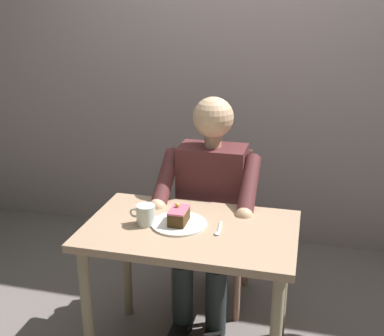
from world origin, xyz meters
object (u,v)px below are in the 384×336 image
(seated_person, at_px, (209,206))
(cake_slice, at_px, (179,216))
(chair, at_px, (215,219))
(coffee_cup, at_px, (146,215))
(dining_table, at_px, (190,247))
(dessert_spoon, at_px, (218,230))

(seated_person, xyz_separation_m, cake_slice, (0.06, 0.40, 0.12))
(chair, bearing_deg, coffee_cup, 71.26)
(seated_person, relative_size, coffee_cup, 9.98)
(dining_table, height_order, chair, chair)
(cake_slice, distance_m, coffee_cup, 0.15)
(cake_slice, distance_m, dessert_spoon, 0.20)
(coffee_cup, bearing_deg, cake_slice, -167.02)
(dining_table, xyz_separation_m, seated_person, (-0.00, -0.41, 0.03))
(cake_slice, relative_size, dessert_spoon, 0.88)
(chair, relative_size, dessert_spoon, 6.14)
(chair, distance_m, cake_slice, 0.64)
(dining_table, bearing_deg, coffee_cup, 6.67)
(seated_person, height_order, dessert_spoon, seated_person)
(dining_table, height_order, dessert_spoon, dessert_spoon)
(cake_slice, bearing_deg, dining_table, 169.90)
(cake_slice, xyz_separation_m, coffee_cup, (0.15, 0.03, 0.00))
(seated_person, relative_size, cake_slice, 9.65)
(cake_slice, bearing_deg, dessert_spoon, 173.45)
(dining_table, xyz_separation_m, dessert_spoon, (-0.13, 0.01, 0.11))
(chair, relative_size, cake_slice, 6.97)
(chair, xyz_separation_m, dessert_spoon, (-0.13, 0.60, 0.23))
(seated_person, distance_m, coffee_cup, 0.50)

